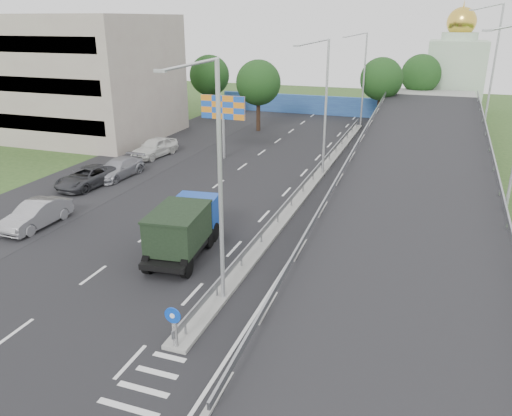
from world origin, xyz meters
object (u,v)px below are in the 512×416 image
at_px(billboard, 223,111).
at_px(parked_car_e, 155,147).
at_px(sign_bollard, 174,327).
at_px(parked_car_d, 118,168).
at_px(church, 455,71).
at_px(lamp_post_near, 216,173).
at_px(dump_truck, 184,227).
at_px(parked_car_b, 36,214).
at_px(parked_car_c, 87,177).
at_px(lamp_post_mid, 324,101).
at_px(lamp_post_far, 362,75).

distance_m(billboard, parked_car_e, 7.09).
distance_m(sign_bollard, parked_car_d, 23.06).
relative_size(church, billboard, 2.51).
height_order(lamp_post_near, dump_truck, lamp_post_near).
bearing_deg(sign_bollard, parked_car_b, 149.65).
xyz_separation_m(parked_car_b, parked_car_e, (-1.69, 16.55, 0.07)).
xyz_separation_m(parked_car_c, parked_car_e, (0.26, 9.22, 0.12)).
xyz_separation_m(billboard, parked_car_c, (-6.34, -10.66, -3.46)).
relative_size(church, parked_car_e, 2.79).
relative_size(lamp_post_mid, parked_car_b, 2.16).
bearing_deg(dump_truck, lamp_post_near, -52.85).
distance_m(lamp_post_near, lamp_post_mid, 20.00).
bearing_deg(billboard, parked_car_b, -103.72).
distance_m(sign_bollard, lamp_post_far, 44.08).
relative_size(lamp_post_mid, lamp_post_far, 1.00).
xyz_separation_m(sign_bollard, dump_truck, (-3.43, 7.50, 0.48)).
bearing_deg(parked_car_d, parked_car_b, -80.36).
xyz_separation_m(lamp_post_near, lamp_post_mid, (0.00, 20.00, 0.00)).
relative_size(church, dump_truck, 2.15).
height_order(lamp_post_near, lamp_post_mid, same).
bearing_deg(lamp_post_near, parked_car_e, 126.47).
bearing_deg(parked_car_c, billboard, 64.58).
distance_m(lamp_post_far, parked_car_c, 32.96).
distance_m(sign_bollard, parked_car_c, 21.57).
bearing_deg(billboard, lamp_post_near, -67.51).
xyz_separation_m(lamp_post_far, parked_car_e, (-15.20, -19.44, -4.97)).
distance_m(parked_car_b, parked_car_c, 7.58).
xyz_separation_m(church, parked_car_b, (-23.39, -49.98, -4.54)).
distance_m(lamp_post_mid, dump_truck, 17.25).
relative_size(lamp_post_near, dump_truck, 1.57).
bearing_deg(parked_car_e, lamp_post_far, 59.87).
bearing_deg(lamp_post_far, parked_car_e, -128.01).
xyz_separation_m(lamp_post_mid, billboard, (-9.11, 2.00, -1.62)).
height_order(sign_bollard, lamp_post_near, lamp_post_near).
height_order(lamp_post_far, dump_truck, lamp_post_far).
relative_size(sign_bollard, parked_car_c, 0.32).
distance_m(dump_truck, parked_car_c, 14.18).
bearing_deg(sign_bollard, parked_car_e, 121.74).
relative_size(lamp_post_near, parked_car_c, 1.93).
height_order(parked_car_d, parked_car_e, parked_car_e).
relative_size(parked_car_b, parked_car_c, 0.90).
distance_m(dump_truck, parked_car_d, 15.23).
xyz_separation_m(lamp_post_near, parked_car_c, (-15.45, 11.34, -5.08)).
bearing_deg(dump_truck, parked_car_d, 130.06).
height_order(sign_bollard, parked_car_d, sign_bollard).
bearing_deg(parked_car_b, lamp_post_mid, 50.58).
distance_m(church, parked_car_b, 55.37).
relative_size(church, parked_car_d, 2.76).
height_order(parked_car_b, parked_car_e, parked_car_e).
relative_size(sign_bollard, lamp_post_mid, 0.17).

